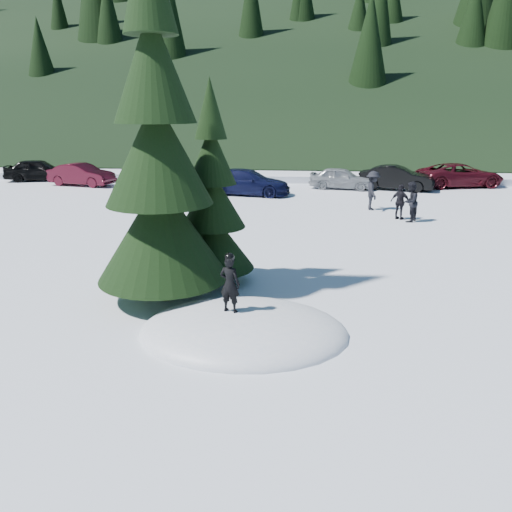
# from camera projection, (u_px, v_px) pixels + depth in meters

# --- Properties ---
(ground) EXTENTS (200.00, 200.00, 0.00)m
(ground) POSITION_uv_depth(u_px,v_px,m) (244.00, 333.00, 10.66)
(ground) COLOR white
(ground) RESTS_ON ground
(snow_mound) EXTENTS (4.48, 3.52, 0.96)m
(snow_mound) POSITION_uv_depth(u_px,v_px,m) (244.00, 333.00, 10.66)
(snow_mound) COLOR white
(snow_mound) RESTS_ON ground
(forest_hillside) EXTENTS (200.00, 60.00, 25.00)m
(forest_hillside) POSITION_uv_depth(u_px,v_px,m) (298.00, 38.00, 58.61)
(forest_hillside) COLOR black
(forest_hillside) RESTS_ON ground
(spruce_tall) EXTENTS (3.20, 3.20, 8.60)m
(spruce_tall) POSITION_uv_depth(u_px,v_px,m) (158.00, 166.00, 11.63)
(spruce_tall) COLOR black
(spruce_tall) RESTS_ON ground
(spruce_short) EXTENTS (2.20, 2.20, 5.37)m
(spruce_short) POSITION_uv_depth(u_px,v_px,m) (213.00, 206.00, 13.22)
(spruce_short) COLOR black
(spruce_short) RESTS_ON ground
(child_skier) EXTENTS (0.51, 0.41, 1.22)m
(child_skier) POSITION_uv_depth(u_px,v_px,m) (230.00, 284.00, 10.39)
(child_skier) COLOR black
(child_skier) RESTS_ON snow_mound
(adult_0) EXTENTS (0.97, 1.03, 1.68)m
(adult_0) POSITION_uv_depth(u_px,v_px,m) (410.00, 202.00, 20.82)
(adult_0) COLOR black
(adult_0) RESTS_ON ground
(adult_1) EXTENTS (0.93, 0.80, 1.50)m
(adult_1) POSITION_uv_depth(u_px,v_px,m) (400.00, 202.00, 21.27)
(adult_1) COLOR black
(adult_1) RESTS_ON ground
(adult_2) EXTENTS (0.69, 1.18, 1.81)m
(adult_2) POSITION_uv_depth(u_px,v_px,m) (373.00, 191.00, 23.26)
(adult_2) COLOR black
(adult_2) RESTS_ON ground
(car_0) EXTENTS (4.48, 2.68, 1.43)m
(car_0) POSITION_uv_depth(u_px,v_px,m) (39.00, 170.00, 32.63)
(car_0) COLOR black
(car_0) RESTS_ON ground
(car_1) EXTENTS (4.31, 2.25, 1.35)m
(car_1) POSITION_uv_depth(u_px,v_px,m) (82.00, 175.00, 30.61)
(car_1) COLOR #3B0A16
(car_1) RESTS_ON ground
(car_2) EXTENTS (5.53, 3.51, 1.42)m
(car_2) POSITION_uv_depth(u_px,v_px,m) (173.00, 179.00, 28.59)
(car_2) COLOR #55595D
(car_2) RESTS_ON ground
(car_3) EXTENTS (5.04, 2.76, 1.38)m
(car_3) POSITION_uv_depth(u_px,v_px,m) (247.00, 182.00, 27.41)
(car_3) COLOR black
(car_3) RESTS_ON ground
(car_4) EXTENTS (3.92, 2.15, 1.27)m
(car_4) POSITION_uv_depth(u_px,v_px,m) (341.00, 178.00, 29.38)
(car_4) COLOR gray
(car_4) RESTS_ON ground
(car_5) EXTENTS (4.49, 2.54, 1.40)m
(car_5) POSITION_uv_depth(u_px,v_px,m) (397.00, 178.00, 29.01)
(car_5) COLOR black
(car_5) RESTS_ON ground
(car_6) EXTENTS (5.46, 3.42, 1.41)m
(car_6) POSITION_uv_depth(u_px,v_px,m) (460.00, 175.00, 30.18)
(car_6) COLOR #3F0B14
(car_6) RESTS_ON ground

